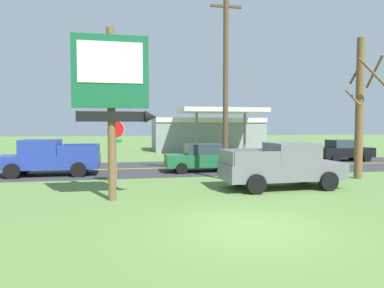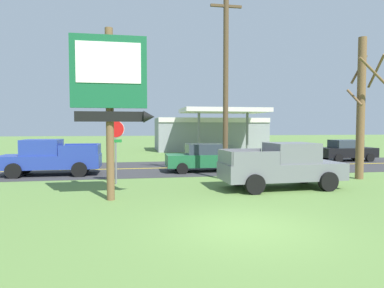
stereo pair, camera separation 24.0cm
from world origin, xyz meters
The scene contains 12 objects.
ground_plane centered at (0.00, 0.00, 0.00)m, with size 180.00×180.00×0.00m, color #5B7F3D.
road_asphalt centered at (0.00, 13.00, 0.01)m, with size 140.00×8.00×0.02m, color #333335.
road_centre_line centered at (0.00, 13.00, 0.02)m, with size 126.00×0.20×0.01m, color gold.
motel_sign centered at (-3.64, 3.93, 4.05)m, with size 2.91×0.54×6.15m.
stop_sign centered at (-3.67, 7.50, 2.03)m, with size 0.80×0.08×2.95m.
utility_pole centered at (1.68, 7.89, 5.22)m, with size 1.74×0.26×9.86m.
bare_tree centered at (8.48, 6.89, 3.69)m, with size 1.86×1.62×7.12m.
gas_station centered at (5.73, 28.61, 1.94)m, with size 12.00×11.50×4.40m.
pickup_grey_parked_on_lawn centered at (3.46, 5.14, 0.96)m, with size 5.26×2.37×1.96m.
pickup_blue_on_road centered at (-7.34, 11.00, 0.96)m, with size 5.20×2.24×1.96m.
car_black_near_lane centered at (13.35, 15.00, 0.83)m, with size 4.20×2.00×1.64m.
car_green_far_lane centered at (1.16, 11.00, 0.83)m, with size 4.20×2.00×1.64m.
Camera 1 is at (-3.14, -8.31, 2.66)m, focal length 31.50 mm.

